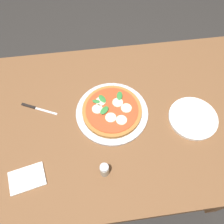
{
  "coord_description": "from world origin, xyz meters",
  "views": [
    {
      "loc": [
        -0.12,
        -0.49,
        1.63
      ],
      "look_at": [
        -0.05,
        0.02,
        0.77
      ],
      "focal_mm": 37.57,
      "sensor_mm": 36.0,
      "label": 1
    }
  ],
  "objects": [
    {
      "name": "serving_tray",
      "position": [
        -0.05,
        0.02,
        0.76
      ],
      "size": [
        0.31,
        0.31,
        0.01
      ],
      "primitive_type": "cylinder",
      "color": "silver",
      "rests_on": "dining_table"
    },
    {
      "name": "dining_table",
      "position": [
        0.0,
        0.0,
        0.64
      ],
      "size": [
        1.24,
        0.82,
        0.76
      ],
      "color": "brown",
      "rests_on": "ground_plane"
    },
    {
      "name": "knife",
      "position": [
        -0.38,
        0.09,
        0.76
      ],
      "size": [
        0.16,
        0.08,
        0.01
      ],
      "color": "black",
      "rests_on": "dining_table"
    },
    {
      "name": "napkin",
      "position": [
        -0.4,
        -0.22,
        0.76
      ],
      "size": [
        0.15,
        0.11,
        0.01
      ],
      "primitive_type": "cube",
      "rotation": [
        0.0,
        0.0,
        0.21
      ],
      "color": "white",
      "rests_on": "dining_table"
    },
    {
      "name": "plate_white",
      "position": [
        0.29,
        -0.06,
        0.77
      ],
      "size": [
        0.21,
        0.21,
        0.01
      ],
      "primitive_type": "cylinder",
      "color": "white",
      "rests_on": "dining_table"
    },
    {
      "name": "ground_plane",
      "position": [
        0.0,
        0.0,
        0.0
      ],
      "size": [
        6.0,
        6.0,
        0.0
      ],
      "primitive_type": "plane",
      "color": "#2D2B28"
    },
    {
      "name": "pepper_shaker",
      "position": [
        -0.11,
        -0.24,
        0.79
      ],
      "size": [
        0.03,
        0.03,
        0.07
      ],
      "color": "#B2B7AD",
      "rests_on": "dining_table"
    },
    {
      "name": "pizza",
      "position": [
        -0.05,
        0.02,
        0.78
      ],
      "size": [
        0.25,
        0.25,
        0.03
      ],
      "color": "#B27033",
      "rests_on": "serving_tray"
    }
  ]
}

